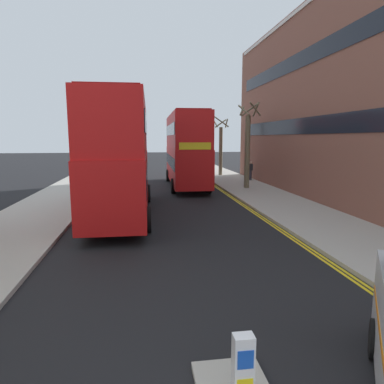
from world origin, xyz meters
name	(u,v)px	position (x,y,z in m)	size (l,w,h in m)	color
sidewalk_right	(287,206)	(6.50, 16.00, 0.07)	(4.00, 80.00, 0.14)	#ADA89E
sidewalk_left	(38,214)	(-6.50, 16.00, 0.07)	(4.00, 80.00, 0.14)	#ADA89E
kerb_line_outer	(263,217)	(4.40, 14.00, 0.00)	(0.10, 56.00, 0.01)	yellow
kerb_line_inner	(260,217)	(4.24, 14.00, 0.00)	(0.10, 56.00, 0.01)	yellow
keep_left_bollard	(243,376)	(0.00, 2.62, 0.61)	(0.36, 0.28, 1.11)	silver
double_decker_bus_away	(121,154)	(-2.36, 15.55, 3.03)	(2.93, 10.85, 5.64)	red
double_decker_bus_oncoming	(186,148)	(2.03, 25.05, 3.03)	(2.95, 10.85, 5.64)	red
pedestrian_far	(251,170)	(8.01, 27.29, 0.99)	(0.34, 0.22, 1.62)	#2D2D38
street_tree_near	(248,147)	(6.28, 22.80, 3.11)	(1.72, 1.88, 6.25)	#6B6047
street_tree_mid	(221,148)	(6.31, 31.72, 2.84)	(1.52, 1.55, 5.71)	#6B6047
townhouse_terrace_right	(384,102)	(13.50, 18.29, 5.95)	(10.08, 28.00, 11.90)	brown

